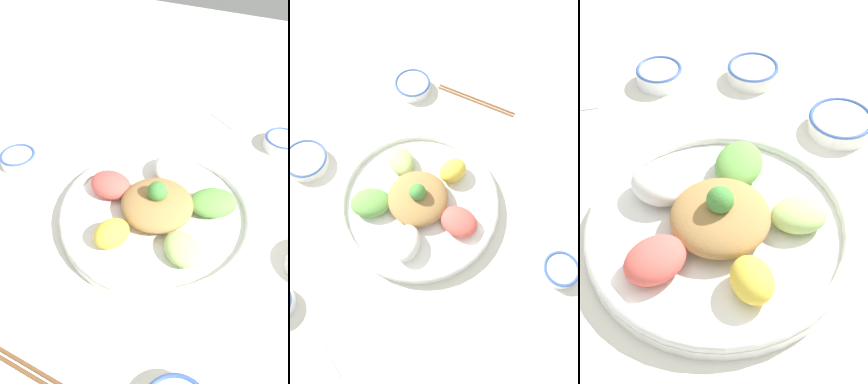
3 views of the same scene
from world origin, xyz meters
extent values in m
plane|color=silver|center=(0.00, 0.00, 0.00)|extent=(2.40, 2.40, 0.00)
cylinder|color=white|center=(0.00, 0.01, 0.01)|extent=(0.40, 0.40, 0.02)
torus|color=white|center=(0.00, 0.01, 0.03)|extent=(0.40, 0.40, 0.02)
ellipsoid|color=#B7DB7A|center=(-0.08, 0.09, 0.04)|extent=(0.10, 0.10, 0.04)
ellipsoid|color=#6BAD4C|center=(-0.10, -0.05, 0.04)|extent=(0.12, 0.11, 0.04)
ellipsoid|color=white|center=(0.02, -0.11, 0.04)|extent=(0.08, 0.10, 0.05)
ellipsoid|color=#E55B51|center=(0.11, -0.01, 0.04)|extent=(0.10, 0.08, 0.04)
ellipsoid|color=yellow|center=(0.05, 0.11, 0.05)|extent=(0.08, 0.09, 0.05)
ellipsoid|color=#AD7F47|center=(0.00, 0.01, 0.05)|extent=(0.15, 0.15, 0.05)
sphere|color=#478E3D|center=(0.00, 0.01, 0.08)|extent=(0.04, 0.04, 0.04)
cylinder|color=white|center=(0.37, -0.01, 0.02)|extent=(0.08, 0.08, 0.03)
torus|color=#38569E|center=(0.37, -0.01, 0.03)|extent=(0.08, 0.08, 0.01)
cylinder|color=#5B3319|center=(0.37, -0.01, 0.03)|extent=(0.07, 0.07, 0.00)
cylinder|color=white|center=(-0.20, -0.34, 0.02)|extent=(0.09, 0.09, 0.03)
torus|color=#38569E|center=(-0.20, -0.34, 0.03)|extent=(0.09, 0.09, 0.01)
cylinder|color=white|center=(-0.20, -0.34, 0.03)|extent=(0.08, 0.08, 0.00)
cylinder|color=brown|center=(0.02, 0.37, 0.00)|extent=(0.24, 0.02, 0.01)
cube|color=silver|center=(0.23, -0.13, 0.00)|extent=(0.08, 0.03, 0.01)
ellipsoid|color=silver|center=(0.28, -0.15, 0.00)|extent=(0.05, 0.04, 0.01)
cube|color=silver|center=(-0.03, -0.40, 0.00)|extent=(0.08, 0.06, 0.01)
ellipsoid|color=silver|center=(0.02, -0.43, 0.00)|extent=(0.05, 0.05, 0.01)
camera|label=1|loc=(-0.19, 0.49, 0.61)|focal=35.00mm
camera|label=2|loc=(0.18, -0.31, 0.88)|focal=35.00mm
camera|label=3|loc=(0.36, 0.35, 0.65)|focal=50.00mm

